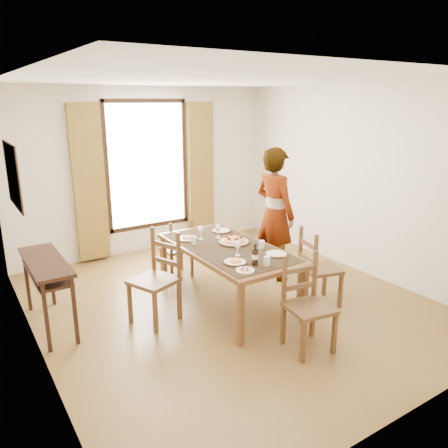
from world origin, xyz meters
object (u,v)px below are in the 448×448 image
dining_table (228,251)px  man (275,214)px  pasta_platter (234,239)px  console_table (46,270)px

dining_table → man: (1.04, 0.38, 0.24)m
dining_table → pasta_platter: pasta_platter is taller
man → dining_table: bearing=105.2°
dining_table → pasta_platter: size_ratio=4.88×
console_table → man: size_ratio=0.64×
pasta_platter → dining_table: bearing=-152.3°
console_table → dining_table: size_ratio=0.61×
dining_table → pasta_platter: 0.19m
console_table → man: 3.06m
console_table → dining_table: bearing=-16.7°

